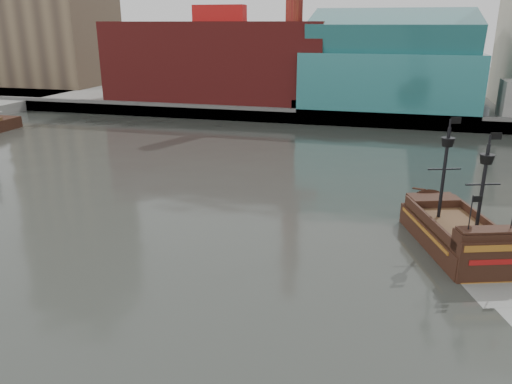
# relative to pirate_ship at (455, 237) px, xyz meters

# --- Properties ---
(ground) EXTENTS (400.00, 400.00, 0.00)m
(ground) POSITION_rel_pirate_ship_xyz_m (-16.32, -15.11, -0.97)
(ground) COLOR #292C27
(ground) RESTS_ON ground
(promenade_far) EXTENTS (220.00, 60.00, 2.00)m
(promenade_far) POSITION_rel_pirate_ship_xyz_m (-16.32, 76.89, 0.03)
(promenade_far) COLOR slate
(promenade_far) RESTS_ON ground
(seawall) EXTENTS (220.00, 1.00, 2.60)m
(seawall) POSITION_rel_pirate_ship_xyz_m (-16.32, 47.39, 0.33)
(seawall) COLOR #4C4C49
(seawall) RESTS_ON ground
(pirate_ship) EXTENTS (8.64, 14.97, 10.75)m
(pirate_ship) POSITION_rel_pirate_ship_xyz_m (0.00, 0.00, 0.00)
(pirate_ship) COLOR black
(pirate_ship) RESTS_ON ground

